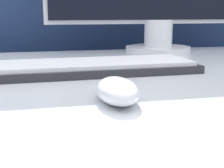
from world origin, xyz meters
name	(u,v)px	position (x,y,z in m)	size (l,w,h in m)	color
partition_panel	(68,66)	(0.00, 0.66, 0.70)	(5.00, 0.03, 1.40)	navy
computer_mouse_near	(117,90)	(0.01, -0.09, 0.79)	(0.06, 0.11, 0.03)	silver
keyboard	(94,67)	(0.01, 0.14, 0.79)	(0.44, 0.16, 0.02)	#28282D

